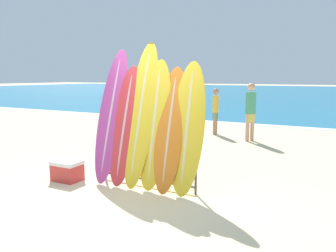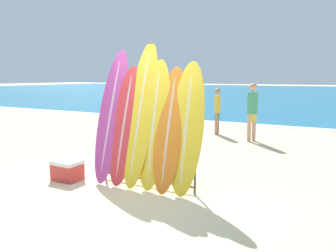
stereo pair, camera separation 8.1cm
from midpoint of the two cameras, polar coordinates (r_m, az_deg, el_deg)
ground_plane at (r=5.57m, az=-6.92°, el=-11.64°), size 160.00×160.00×0.00m
ocean_water at (r=42.54m, az=23.53°, el=5.30°), size 120.00×60.00×0.01m
surfboard_rack at (r=5.77m, az=-4.09°, el=-5.59°), size 1.89×0.04×0.94m
surfboard_slot_0 at (r=6.13m, az=-10.19°, el=1.91°), size 0.56×0.84×2.44m
surfboard_slot_1 at (r=5.91m, az=-7.85°, el=0.20°), size 0.57×0.70×2.13m
surfboard_slot_2 at (r=5.77m, az=-5.13°, el=2.14°), size 0.56×0.84×2.55m
surfboard_slot_3 at (r=5.59m, az=-2.78°, el=0.27°), size 0.58×0.56×2.22m
surfboard_slot_4 at (r=5.44m, az=-0.09°, el=-0.62°), size 0.54×0.65×2.10m
surfboard_slot_5 at (r=5.31m, az=2.96°, el=-0.41°), size 0.59×0.54×2.18m
person_near_water at (r=10.99m, az=8.06°, el=2.88°), size 0.21×0.26×1.54m
person_mid_beach at (r=10.02m, az=13.95°, el=2.76°), size 0.28×0.30×1.73m
cooler_box at (r=6.44m, az=-17.50°, el=-7.41°), size 0.53×0.39×0.37m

